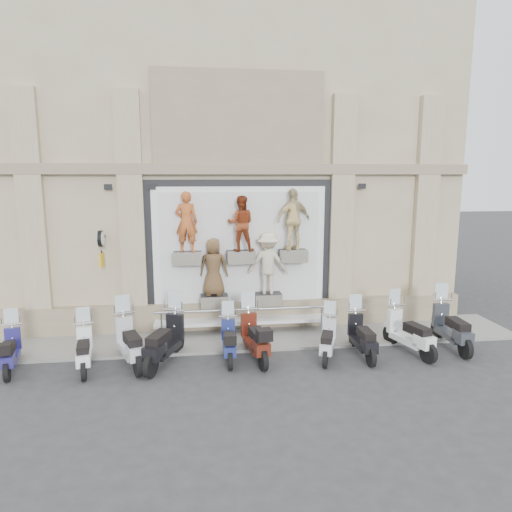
% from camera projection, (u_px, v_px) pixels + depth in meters
% --- Properties ---
extents(ground, '(90.00, 90.00, 0.00)m').
position_uv_depth(ground, '(252.00, 368.00, 11.18)').
color(ground, '#2F2F32').
rests_on(ground, ground).
extents(sidewalk, '(16.00, 2.20, 0.08)m').
position_uv_depth(sidewalk, '(243.00, 337.00, 13.23)').
color(sidewalk, gray).
rests_on(sidewalk, ground).
extents(building, '(14.00, 8.60, 12.00)m').
position_uv_depth(building, '(229.00, 139.00, 16.97)').
color(building, '#BCAC89').
rests_on(building, ground).
extents(shop_vitrine, '(5.60, 0.86, 4.30)m').
position_uv_depth(shop_vitrine, '(245.00, 253.00, 13.45)').
color(shop_vitrine, black).
rests_on(shop_vitrine, ground).
extents(guard_rail, '(5.06, 0.10, 0.93)m').
position_uv_depth(guard_rail, '(243.00, 324.00, 13.05)').
color(guard_rail, '#9EA0A5').
rests_on(guard_rail, ground).
extents(clock_sign_bracket, '(0.10, 0.80, 1.02)m').
position_uv_depth(clock_sign_bracket, '(101.00, 244.00, 12.61)').
color(clock_sign_bracket, black).
rests_on(clock_sign_bracket, ground).
extents(scooter_a, '(0.87, 1.80, 1.41)m').
position_uv_depth(scooter_a, '(9.00, 343.00, 10.95)').
color(scooter_a, navy).
rests_on(scooter_a, ground).
extents(scooter_b, '(0.82, 1.81, 1.42)m').
position_uv_depth(scooter_b, '(83.00, 342.00, 11.01)').
color(scooter_b, white).
rests_on(scooter_b, ground).
extents(scooter_c, '(1.26, 2.11, 1.65)m').
position_uv_depth(scooter_c, '(129.00, 333.00, 11.25)').
color(scooter_c, '#ABAFBA').
rests_on(scooter_c, ground).
extents(scooter_d, '(1.36, 2.20, 1.72)m').
position_uv_depth(scooter_d, '(164.00, 331.00, 11.29)').
color(scooter_d, black).
rests_on(scooter_d, ground).
extents(scooter_e, '(0.55, 1.74, 1.40)m').
position_uv_depth(scooter_e, '(229.00, 333.00, 11.62)').
color(scooter_e, navy).
rests_on(scooter_e, ground).
extents(scooter_f, '(0.88, 2.07, 1.63)m').
position_uv_depth(scooter_f, '(255.00, 329.00, 11.62)').
color(scooter_f, '#4E180D').
rests_on(scooter_f, ground).
extents(scooter_g, '(1.07, 1.77, 1.38)m').
position_uv_depth(scooter_g, '(328.00, 332.00, 11.71)').
color(scooter_g, '#B8BAC0').
rests_on(scooter_g, ground).
extents(scooter_h, '(0.57, 1.86, 1.51)m').
position_uv_depth(scooter_h, '(362.00, 328.00, 11.83)').
color(scooter_h, black).
rests_on(scooter_h, ground).
extents(scooter_i, '(1.09, 2.06, 1.61)m').
position_uv_depth(scooter_i, '(410.00, 324.00, 12.02)').
color(scooter_i, silver).
rests_on(scooter_i, ground).
extents(scooter_j, '(0.67, 2.07, 1.67)m').
position_uv_depth(scooter_j, '(452.00, 319.00, 12.37)').
color(scooter_j, '#2A2D33').
rests_on(scooter_j, ground).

